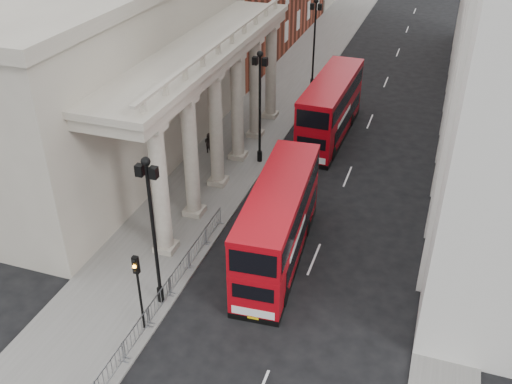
% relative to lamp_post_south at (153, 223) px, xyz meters
% --- Properties ---
extents(ground, '(260.00, 260.00, 0.00)m').
position_rel_lamp_post_south_xyz_m(ground, '(0.60, -4.00, -4.91)').
color(ground, black).
rests_on(ground, ground).
extents(sidewalk_west, '(6.00, 140.00, 0.12)m').
position_rel_lamp_post_south_xyz_m(sidewalk_west, '(-2.40, 26.00, -4.85)').
color(sidewalk_west, slate).
rests_on(sidewalk_west, ground).
extents(sidewalk_east, '(3.00, 140.00, 0.12)m').
position_rel_lamp_post_south_xyz_m(sidewalk_east, '(14.10, 26.00, -4.85)').
color(sidewalk_east, slate).
rests_on(sidewalk_east, ground).
extents(kerb, '(0.20, 140.00, 0.14)m').
position_rel_lamp_post_south_xyz_m(kerb, '(0.55, 26.00, -4.84)').
color(kerb, slate).
rests_on(kerb, ground).
extents(portico_building, '(9.00, 28.00, 12.00)m').
position_rel_lamp_post_south_xyz_m(portico_building, '(-9.90, 14.00, 1.09)').
color(portico_building, '#9D9384').
rests_on(portico_building, ground).
extents(lamp_post_south, '(1.05, 0.44, 8.32)m').
position_rel_lamp_post_south_xyz_m(lamp_post_south, '(0.00, 0.00, 0.00)').
color(lamp_post_south, black).
rests_on(lamp_post_south, sidewalk_west).
extents(lamp_post_mid, '(1.05, 0.44, 8.32)m').
position_rel_lamp_post_south_xyz_m(lamp_post_mid, '(0.00, 16.00, 0.00)').
color(lamp_post_mid, black).
rests_on(lamp_post_mid, sidewalk_west).
extents(lamp_post_north, '(1.05, 0.44, 8.32)m').
position_rel_lamp_post_south_xyz_m(lamp_post_north, '(0.00, 32.00, 0.00)').
color(lamp_post_north, black).
rests_on(lamp_post_north, sidewalk_west).
extents(traffic_light, '(0.28, 0.33, 4.30)m').
position_rel_lamp_post_south_xyz_m(traffic_light, '(0.10, -2.02, -1.80)').
color(traffic_light, black).
rests_on(traffic_light, sidewalk_west).
extents(crowd_barriers, '(0.50, 18.75, 1.10)m').
position_rel_lamp_post_south_xyz_m(crowd_barriers, '(0.25, -1.77, -4.24)').
color(crowd_barriers, gray).
rests_on(crowd_barriers, sidewalk_west).
extents(bus_near, '(3.39, 11.08, 4.71)m').
position_rel_lamp_post_south_xyz_m(bus_near, '(4.58, 5.51, -2.45)').
color(bus_near, '#A70711').
rests_on(bus_near, ground).
extents(bus_far, '(2.99, 11.29, 4.85)m').
position_rel_lamp_post_south_xyz_m(bus_far, '(3.89, 21.99, -2.38)').
color(bus_far, '#9E0710').
rests_on(bus_far, ground).
extents(pedestrian_a, '(0.79, 0.67, 1.85)m').
position_rel_lamp_post_south_xyz_m(pedestrian_a, '(-2.50, 13.65, -3.86)').
color(pedestrian_a, black).
rests_on(pedestrian_a, sidewalk_west).
extents(pedestrian_b, '(0.90, 0.78, 1.59)m').
position_rel_lamp_post_south_xyz_m(pedestrian_b, '(-4.08, 16.09, -3.99)').
color(pedestrian_b, black).
rests_on(pedestrian_b, sidewalk_west).
extents(pedestrian_c, '(0.85, 0.62, 1.60)m').
position_rel_lamp_post_south_xyz_m(pedestrian_c, '(-2.35, 17.85, -3.99)').
color(pedestrian_c, black).
rests_on(pedestrian_c, sidewalk_west).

